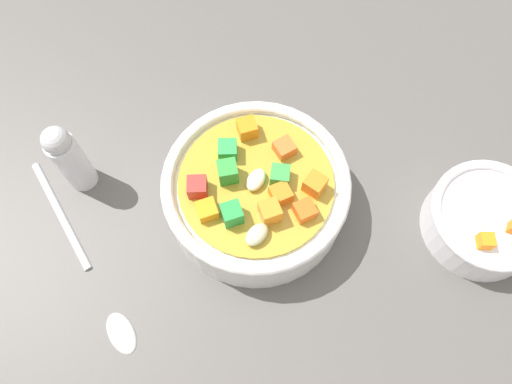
# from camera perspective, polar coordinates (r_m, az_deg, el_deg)

# --- Properties ---
(ground_plane) EXTENTS (1.40, 1.40, 0.02)m
(ground_plane) POSITION_cam_1_polar(r_m,az_deg,el_deg) (0.48, 0.00, -1.76)
(ground_plane) COLOR #565451
(soup_bowl_main) EXTENTS (0.17, 0.17, 0.07)m
(soup_bowl_main) POSITION_cam_1_polar(r_m,az_deg,el_deg) (0.44, -0.00, 0.12)
(soup_bowl_main) COLOR white
(soup_bowl_main) RESTS_ON ground_plane
(spoon) EXTENTS (0.20, 0.10, 0.01)m
(spoon) POSITION_cam_1_polar(r_m,az_deg,el_deg) (0.47, -19.04, -8.86)
(spoon) COLOR silver
(spoon) RESTS_ON ground_plane
(side_bowl_small) EXTENTS (0.11, 0.11, 0.05)m
(side_bowl_small) POSITION_cam_1_polar(r_m,az_deg,el_deg) (0.49, 25.35, -2.99)
(side_bowl_small) COLOR white
(side_bowl_small) RESTS_ON ground_plane
(pepper_shaker) EXTENTS (0.03, 0.03, 0.09)m
(pepper_shaker) POSITION_cam_1_polar(r_m,az_deg,el_deg) (0.47, -21.17, 3.76)
(pepper_shaker) COLOR silver
(pepper_shaker) RESTS_ON ground_plane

